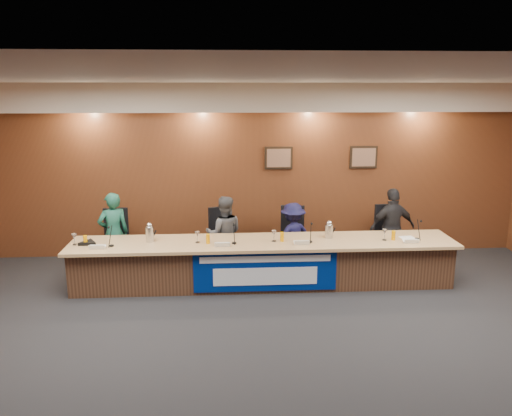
# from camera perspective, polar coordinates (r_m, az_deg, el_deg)

# --- Properties ---
(floor) EXTENTS (10.00, 10.00, 0.00)m
(floor) POSITION_cam_1_polar(r_m,az_deg,el_deg) (6.08, 2.61, -17.26)
(floor) COLOR black
(floor) RESTS_ON ground
(ceiling) EXTENTS (10.00, 8.00, 0.04)m
(ceiling) POSITION_cam_1_polar(r_m,az_deg,el_deg) (5.22, 3.00, 14.48)
(ceiling) COLOR silver
(ceiling) RESTS_ON wall_back
(wall_back) EXTENTS (10.00, 0.04, 3.20)m
(wall_back) POSITION_cam_1_polar(r_m,az_deg,el_deg) (9.33, 0.12, 4.23)
(wall_back) COLOR #562C18
(wall_back) RESTS_ON floor
(soffit) EXTENTS (10.00, 0.50, 0.50)m
(soffit) POSITION_cam_1_polar(r_m,az_deg,el_deg) (8.96, 0.22, 12.52)
(soffit) COLOR beige
(soffit) RESTS_ON wall_back
(dais_body) EXTENTS (6.00, 0.80, 0.70)m
(dais_body) POSITION_cam_1_polar(r_m,az_deg,el_deg) (8.10, 0.83, -6.39)
(dais_body) COLOR #482D1C
(dais_body) RESTS_ON floor
(dais_top) EXTENTS (6.10, 0.95, 0.05)m
(dais_top) POSITION_cam_1_polar(r_m,az_deg,el_deg) (7.93, 0.87, -3.97)
(dais_top) COLOR tan
(dais_top) RESTS_ON dais_body
(banner) EXTENTS (2.20, 0.02, 0.65)m
(banner) POSITION_cam_1_polar(r_m,az_deg,el_deg) (7.70, 1.07, -7.23)
(banner) COLOR navy
(banner) RESTS_ON dais_body
(banner_text_upper) EXTENTS (2.00, 0.01, 0.10)m
(banner_text_upper) POSITION_cam_1_polar(r_m,az_deg,el_deg) (7.62, 1.08, -5.86)
(banner_text_upper) COLOR silver
(banner_text_upper) RESTS_ON banner
(banner_text_lower) EXTENTS (1.60, 0.01, 0.28)m
(banner_text_lower) POSITION_cam_1_polar(r_m,az_deg,el_deg) (7.72, 1.08, -7.82)
(banner_text_lower) COLOR silver
(banner_text_lower) RESTS_ON banner
(wall_photo_left) EXTENTS (0.52, 0.04, 0.42)m
(wall_photo_left) POSITION_cam_1_polar(r_m,az_deg,el_deg) (9.30, 2.60, 5.74)
(wall_photo_left) COLOR black
(wall_photo_left) RESTS_ON wall_back
(wall_photo_right) EXTENTS (0.52, 0.04, 0.42)m
(wall_photo_right) POSITION_cam_1_polar(r_m,az_deg,el_deg) (9.60, 12.19, 5.70)
(wall_photo_right) COLOR black
(wall_photo_right) RESTS_ON wall_back
(panelist_a) EXTENTS (0.61, 0.52, 1.42)m
(panelist_a) POSITION_cam_1_polar(r_m,az_deg,el_deg) (8.82, -15.95, -2.80)
(panelist_a) COLOR #184F3F
(panelist_a) RESTS_ON floor
(panelist_b) EXTENTS (0.66, 0.52, 1.33)m
(panelist_b) POSITION_cam_1_polar(r_m,az_deg,el_deg) (8.62, -3.64, -2.98)
(panelist_b) COLOR #4B4C50
(panelist_b) RESTS_ON floor
(panelist_c) EXTENTS (0.88, 0.71, 1.19)m
(panelist_c) POSITION_cam_1_polar(r_m,az_deg,el_deg) (8.72, 4.21, -3.26)
(panelist_c) COLOR #121135
(panelist_c) RESTS_ON floor
(panelist_d) EXTENTS (0.88, 0.47, 1.43)m
(panelist_d) POSITION_cam_1_polar(r_m,az_deg,el_deg) (9.08, 15.29, -2.25)
(panelist_d) COLOR black
(panelist_d) RESTS_ON floor
(office_chair_a) EXTENTS (0.52, 0.52, 0.08)m
(office_chair_a) POSITION_cam_1_polar(r_m,az_deg,el_deg) (8.98, -15.73, -4.02)
(office_chair_a) COLOR black
(office_chair_a) RESTS_ON floor
(office_chair_b) EXTENTS (0.61, 0.61, 0.08)m
(office_chair_b) POSITION_cam_1_polar(r_m,az_deg,el_deg) (8.77, -3.62, -3.94)
(office_chair_b) COLOR black
(office_chair_b) RESTS_ON floor
(office_chair_c) EXTENTS (0.55, 0.55, 0.08)m
(office_chair_c) POSITION_cam_1_polar(r_m,az_deg,el_deg) (8.85, 4.11, -3.79)
(office_chair_c) COLOR black
(office_chair_c) RESTS_ON floor
(office_chair_d) EXTENTS (0.52, 0.52, 0.08)m
(office_chair_d) POSITION_cam_1_polar(r_m,az_deg,el_deg) (9.24, 15.01, -3.47)
(office_chair_d) COLOR black
(office_chair_d) RESTS_ON floor
(nameplate_a) EXTENTS (0.24, 0.08, 0.10)m
(nameplate_a) POSITION_cam_1_polar(r_m,az_deg,el_deg) (7.87, -17.74, -4.23)
(nameplate_a) COLOR white
(nameplate_a) RESTS_ON dais_top
(microphone_a) EXTENTS (0.07, 0.07, 0.02)m
(microphone_a) POSITION_cam_1_polar(r_m,az_deg,el_deg) (7.98, -16.18, -4.16)
(microphone_a) COLOR black
(microphone_a) RESTS_ON dais_top
(juice_glass_a) EXTENTS (0.06, 0.06, 0.15)m
(juice_glass_a) POSITION_cam_1_polar(r_m,az_deg,el_deg) (8.15, -18.92, -3.50)
(juice_glass_a) COLOR #EC9500
(juice_glass_a) RESTS_ON dais_top
(water_glass_a) EXTENTS (0.08, 0.08, 0.18)m
(water_glass_a) POSITION_cam_1_polar(r_m,az_deg,el_deg) (8.20, -20.06, -3.38)
(water_glass_a) COLOR silver
(water_glass_a) RESTS_ON dais_top
(nameplate_b) EXTENTS (0.24, 0.08, 0.10)m
(nameplate_b) POSITION_cam_1_polar(r_m,az_deg,el_deg) (7.63, -3.87, -4.15)
(nameplate_b) COLOR white
(nameplate_b) RESTS_ON dais_top
(microphone_b) EXTENTS (0.07, 0.07, 0.02)m
(microphone_b) POSITION_cam_1_polar(r_m,az_deg,el_deg) (7.80, -2.51, -4.02)
(microphone_b) COLOR black
(microphone_b) RESTS_ON dais_top
(juice_glass_b) EXTENTS (0.06, 0.06, 0.15)m
(juice_glass_b) POSITION_cam_1_polar(r_m,az_deg,el_deg) (7.82, -5.51, -3.53)
(juice_glass_b) COLOR #EC9500
(juice_glass_b) RESTS_ON dais_top
(water_glass_b) EXTENTS (0.08, 0.08, 0.18)m
(water_glass_b) POSITION_cam_1_polar(r_m,az_deg,el_deg) (7.87, -6.71, -3.33)
(water_glass_b) COLOR silver
(water_glass_b) RESTS_ON dais_top
(nameplate_c) EXTENTS (0.24, 0.08, 0.10)m
(nameplate_c) POSITION_cam_1_polar(r_m,az_deg,el_deg) (7.74, 5.27, -3.92)
(nameplate_c) COLOR white
(nameplate_c) RESTS_ON dais_top
(microphone_c) EXTENTS (0.07, 0.07, 0.02)m
(microphone_c) POSITION_cam_1_polar(r_m,az_deg,el_deg) (7.91, 6.20, -3.84)
(microphone_c) COLOR black
(microphone_c) RESTS_ON dais_top
(juice_glass_c) EXTENTS (0.06, 0.06, 0.15)m
(juice_glass_c) POSITION_cam_1_polar(r_m,az_deg,el_deg) (7.89, 3.00, -3.31)
(juice_glass_c) COLOR #EC9500
(juice_glass_c) RESTS_ON dais_top
(water_glass_c) EXTENTS (0.08, 0.08, 0.18)m
(water_glass_c) POSITION_cam_1_polar(r_m,az_deg,el_deg) (7.88, 2.06, -3.21)
(water_glass_c) COLOR silver
(water_glass_c) RESTS_ON dais_top
(nameplate_d) EXTENTS (0.24, 0.08, 0.10)m
(nameplate_d) POSITION_cam_1_polar(r_m,az_deg,el_deg) (8.15, 17.37, -3.60)
(nameplate_d) COLOR white
(nameplate_d) RESTS_ON dais_top
(microphone_d) EXTENTS (0.07, 0.07, 0.02)m
(microphone_d) POSITION_cam_1_polar(r_m,az_deg,el_deg) (8.41, 17.93, -3.37)
(microphone_d) COLOR black
(microphone_d) RESTS_ON dais_top
(juice_glass_d) EXTENTS (0.06, 0.06, 0.15)m
(juice_glass_d) POSITION_cam_1_polar(r_m,az_deg,el_deg) (8.25, 15.43, -3.05)
(juice_glass_d) COLOR #EC9500
(juice_glass_d) RESTS_ON dais_top
(water_glass_d) EXTENTS (0.08, 0.08, 0.18)m
(water_glass_d) POSITION_cam_1_polar(r_m,az_deg,el_deg) (8.20, 14.49, -2.99)
(water_glass_d) COLOR silver
(water_glass_d) RESTS_ON dais_top
(carafe_left) EXTENTS (0.13, 0.13, 0.24)m
(carafe_left) POSITION_cam_1_polar(r_m,az_deg,el_deg) (8.03, -12.04, -2.97)
(carafe_left) COLOR silver
(carafe_left) RESTS_ON dais_top
(carafe_right) EXTENTS (0.13, 0.13, 0.22)m
(carafe_right) POSITION_cam_1_polar(r_m,az_deg,el_deg) (8.14, 8.34, -2.66)
(carafe_right) COLOR silver
(carafe_right) RESTS_ON dais_top
(speakerphone) EXTENTS (0.32, 0.32, 0.05)m
(speakerphone) POSITION_cam_1_polar(r_m,az_deg,el_deg) (8.18, -18.62, -3.79)
(speakerphone) COLOR black
(speakerphone) RESTS_ON dais_top
(paper_stack) EXTENTS (0.26, 0.33, 0.01)m
(paper_stack) POSITION_cam_1_polar(r_m,az_deg,el_deg) (8.40, 17.10, -3.38)
(paper_stack) COLOR white
(paper_stack) RESTS_ON dais_top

